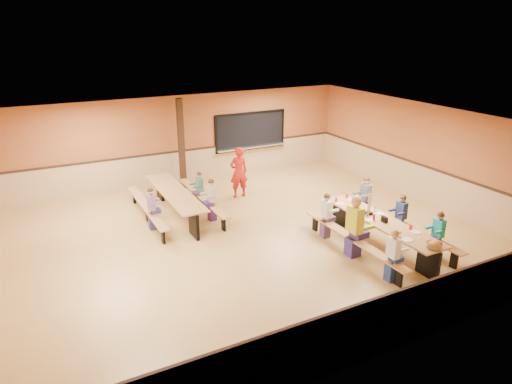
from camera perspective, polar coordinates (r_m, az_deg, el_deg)
ground at (r=11.83m, az=-1.16°, el=-5.76°), size 12.00×12.00×0.00m
room_envelope at (r=11.55m, az=-1.18°, el=-2.68°), size 12.04×10.04×3.02m
kitchen_pass_through at (r=16.65m, az=-0.70°, el=7.42°), size 2.78×0.28×1.38m
structural_post at (r=15.11m, az=-9.31°, el=5.86°), size 0.18×0.18×3.00m
cafeteria_table_main at (r=11.53m, az=15.24°, el=-4.36°), size 1.91×3.70×0.74m
cafeteria_table_second at (r=13.17m, az=-10.11°, el=-0.81°), size 1.91×3.70×0.74m
seated_child_white_left at (r=10.14m, az=16.69°, el=-7.68°), size 0.35×0.29×1.17m
seated_adult_yellow at (r=10.92m, az=12.20°, el=-4.26°), size 0.50×0.41×1.49m
seated_child_grey_left at (r=11.78m, az=8.74°, el=-2.97°), size 0.35×0.29×1.18m
seated_child_teal_right at (r=11.44m, az=21.75°, el=-5.09°), size 0.34×0.28×1.15m
seated_child_navy_right at (r=12.16m, az=17.63°, el=-3.02°), size 0.35×0.29×1.17m
seated_child_char_right at (r=13.07m, az=13.48°, el=-0.80°), size 0.38×0.31×1.24m
seated_child_purple_sec at (r=12.42m, az=-12.92°, el=-2.08°), size 0.34×0.28×1.16m
seated_child_green_sec at (r=13.55m, az=-7.03°, el=0.15°), size 0.33×0.27×1.13m
seated_child_tan_sec at (r=12.73m, az=-5.56°, el=-1.02°), size 0.36×0.29×1.18m
standing_woman at (r=14.35m, az=-2.18°, el=2.49°), size 0.62×0.42×1.63m
punch_pitcher at (r=12.02m, az=12.55°, el=-1.41°), size 0.16×0.16×0.22m
chip_bowl at (r=10.38m, az=21.41°, el=-6.17°), size 0.32×0.32×0.15m
napkin_dispenser at (r=11.32m, az=15.77°, el=-3.34°), size 0.10×0.14×0.13m
condiment_mustard at (r=11.35m, az=15.42°, el=-3.12°), size 0.06×0.06×0.17m
condiment_ketchup at (r=11.32m, az=14.53°, el=-3.11°), size 0.06×0.06×0.17m
table_paddle at (r=11.63m, az=13.91°, el=-2.13°), size 0.16×0.16×0.56m
place_settings at (r=11.42m, az=15.37°, el=-3.14°), size 0.65×3.30×0.11m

